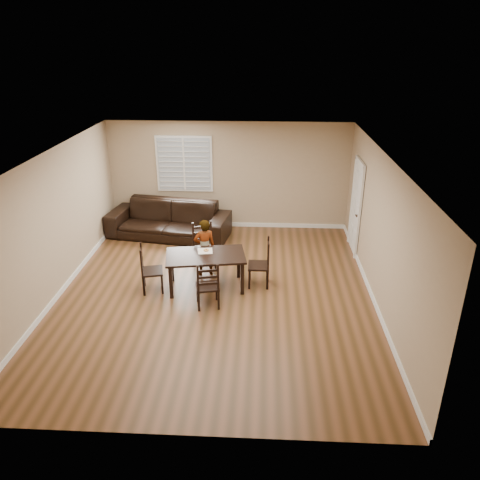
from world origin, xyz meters
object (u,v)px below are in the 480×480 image
child (205,248)px  sofa (169,220)px  chair_right (265,265)px  dining_table (206,259)px  chair_left (146,271)px  chair_near (203,246)px  donut (206,250)px  chair_far (208,289)px

child → sofa: (-1.13, 1.97, -0.18)m
child → sofa: 2.28m
chair_right → child: (-1.23, 0.37, 0.17)m
dining_table → child: 0.55m
chair_left → sofa: chair_left is taller
chair_near → chair_right: 1.53m
donut → dining_table: bearing=-87.2°
dining_table → chair_left: (-1.14, -0.19, -0.19)m
dining_table → donut: bearing=83.7°
chair_right → donut: chair_right is taller
dining_table → chair_left: size_ratio=1.71×
chair_right → donut: bearing=-90.6°
dining_table → donut: donut is taller
chair_near → donut: (0.17, -0.78, 0.29)m
donut → chair_near: bearing=102.0°
chair_left → child: (1.05, 0.73, 0.18)m
chair_near → child: child is taller
dining_table → donut: (-0.01, 0.17, 0.11)m
chair_right → donut: (-1.15, 0.00, 0.29)m
dining_table → chair_right: (1.14, 0.17, -0.18)m
chair_near → dining_table: bearing=-98.6°
chair_far → child: size_ratio=0.75×
dining_table → chair_near: chair_near is taller
child → donut: 0.40m
chair_near → donut: bearing=-97.0°
chair_near → chair_right: size_ratio=1.01×
child → sofa: size_ratio=0.42×
chair_near → chair_left: chair_near is taller
donut → chair_left: bearing=-162.2°
chair_far → donut: size_ratio=8.65×
chair_near → sofa: size_ratio=0.34×
dining_table → donut: 0.21m
chair_far → sofa: (-1.35, 3.30, 0.01)m
chair_left → chair_right: size_ratio=0.98×
chair_near → chair_far: 1.77m
chair_near → chair_right: bearing=-49.8°
sofa → child: bearing=-50.8°
chair_left → sofa: (-0.08, 2.70, -0.00)m
dining_table → chair_near: size_ratio=1.65×
child → donut: child is taller
sofa → chair_left: bearing=-79.0°
chair_near → chair_right: (1.32, -0.79, -0.01)m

